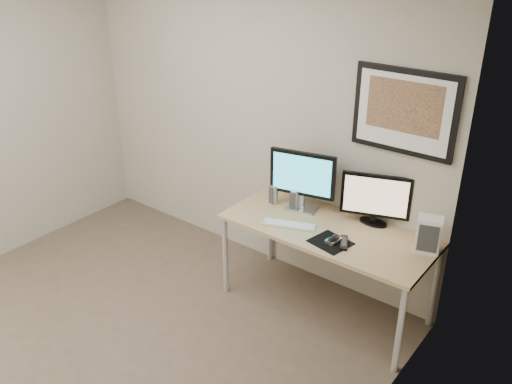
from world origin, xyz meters
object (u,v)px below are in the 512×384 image
at_px(desk, 327,236).
at_px(speaker_left, 274,194).
at_px(framed_art, 404,112).
at_px(monitor_tv, 376,198).
at_px(fan_unit, 428,234).
at_px(speaker_right, 295,200).
at_px(monitor_large, 302,178).
at_px(keyboard, 289,224).

height_order(desk, speaker_left, speaker_left).
distance_m(desk, framed_art, 1.07).
bearing_deg(speaker_left, monitor_tv, 23.96).
height_order(speaker_left, fan_unit, fan_unit).
bearing_deg(monitor_tv, speaker_right, 175.71).
xyz_separation_m(desk, monitor_large, (-0.33, 0.14, 0.34)).
distance_m(monitor_tv, speaker_right, 0.64).
relative_size(desk, monitor_tv, 3.22).
bearing_deg(monitor_tv, keyboard, -159.94).
relative_size(framed_art, monitor_large, 1.42).
bearing_deg(desk, speaker_right, 165.09).
bearing_deg(monitor_tv, speaker_left, 173.07).
xyz_separation_m(desk, framed_art, (0.35, 0.33, 0.96)).
bearing_deg(speaker_left, desk, 2.38).
xyz_separation_m(monitor_large, fan_unit, (1.04, 0.00, -0.14)).
relative_size(speaker_left, speaker_right, 0.97).
distance_m(monitor_large, speaker_left, 0.30).
bearing_deg(monitor_large, keyboard, -87.08).
xyz_separation_m(speaker_left, fan_unit, (1.27, 0.06, 0.05)).
bearing_deg(framed_art, monitor_tv, -151.06).
relative_size(framed_art, monitor_tv, 1.51).
distance_m(framed_art, speaker_left, 1.24).
distance_m(monitor_large, keyboard, 0.40).
distance_m(speaker_left, keyboard, 0.39).
relative_size(framed_art, fan_unit, 2.92).
xyz_separation_m(monitor_tv, speaker_right, (-0.61, -0.17, -0.13)).
distance_m(speaker_right, keyboard, 0.28).
bearing_deg(monitor_tv, desk, -151.24).
relative_size(desk, speaker_right, 9.44).
xyz_separation_m(framed_art, speaker_left, (-0.91, -0.25, -0.81)).
xyz_separation_m(keyboard, fan_unit, (0.96, 0.29, 0.12)).
relative_size(speaker_left, fan_unit, 0.64).
xyz_separation_m(framed_art, monitor_tv, (-0.11, -0.06, -0.67)).
bearing_deg(desk, fan_unit, 11.64).
height_order(monitor_large, speaker_right, monitor_large).
bearing_deg(speaker_right, speaker_left, 178.67).
distance_m(monitor_large, monitor_tv, 0.59).
distance_m(desk, keyboard, 0.30).
bearing_deg(monitor_tv, framed_art, 9.01).
relative_size(speaker_right, fan_unit, 0.66).
bearing_deg(speaker_right, desk, -20.50).
bearing_deg(framed_art, keyboard, -141.86).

